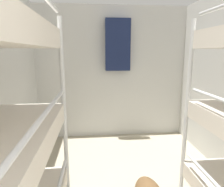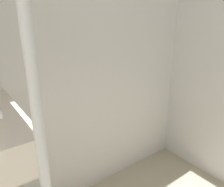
% 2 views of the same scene
% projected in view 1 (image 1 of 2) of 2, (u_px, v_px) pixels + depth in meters
% --- Properties ---
extents(wall_back, '(2.89, 0.06, 2.44)m').
position_uv_depth(wall_back, '(112.00, 74.00, 3.77)').
color(wall_back, silver).
rests_on(wall_back, ground_plane).
extents(hanging_coat, '(0.44, 0.12, 0.90)m').
position_uv_depth(hanging_coat, '(118.00, 45.00, 3.52)').
color(hanging_coat, '#192347').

